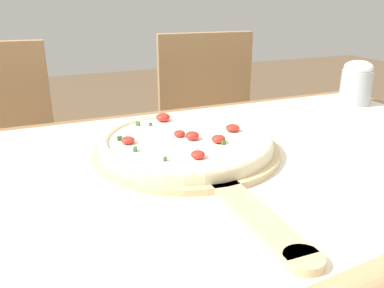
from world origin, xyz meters
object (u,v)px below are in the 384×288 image
pizza_peel (191,155)px  flour_cup (357,82)px  chair_right (212,133)px  pizza (186,141)px

pizza_peel → flour_cup: flour_cup is taller
chair_right → flour_cup: (0.19, -0.52, 0.29)m
pizza_peel → flour_cup: (0.57, 0.19, 0.06)m
pizza → flour_cup: 0.60m
pizza_peel → chair_right: (0.38, 0.71, -0.24)m
pizza_peel → pizza: 0.03m
pizza → chair_right: 0.82m
pizza_peel → pizza: pizza is taller
pizza_peel → flour_cup: size_ratio=4.77×
chair_right → pizza_peel: bearing=-112.3°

